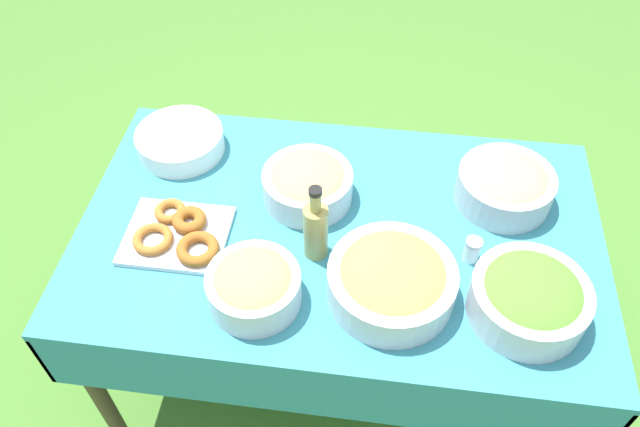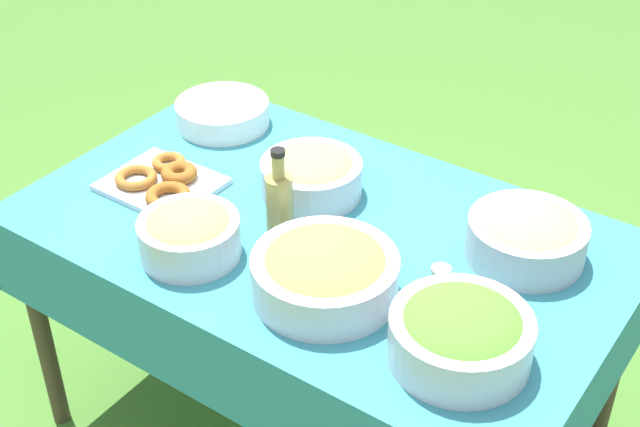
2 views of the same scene
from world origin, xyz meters
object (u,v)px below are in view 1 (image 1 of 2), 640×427
at_px(salad_bowl, 529,298).
at_px(plate_stack, 180,141).
at_px(olive_oil_bottle, 316,229).
at_px(pasta_bowl, 505,184).
at_px(fruit_bowl, 254,285).
at_px(donut_platter, 178,234).
at_px(olive_bowl, 392,280).
at_px(bread_bowl, 308,183).

height_order(salad_bowl, plate_stack, salad_bowl).
bearing_deg(olive_oil_bottle, pasta_bowl, 27.44).
bearing_deg(fruit_bowl, pasta_bowl, 34.21).
xyz_separation_m(salad_bowl, donut_platter, (-0.94, 0.12, -0.05)).
relative_size(plate_stack, olive_oil_bottle, 1.10).
height_order(salad_bowl, olive_oil_bottle, olive_oil_bottle).
xyz_separation_m(olive_oil_bottle, olive_bowl, (0.21, -0.11, -0.03)).
bearing_deg(salad_bowl, pasta_bowl, 94.71).
height_order(plate_stack, bread_bowl, bread_bowl).
distance_m(pasta_bowl, olive_oil_bottle, 0.58).
bearing_deg(bread_bowl, donut_platter, -148.34).
bearing_deg(bread_bowl, plate_stack, 160.41).
distance_m(salad_bowl, fruit_bowl, 0.69).
distance_m(salad_bowl, donut_platter, 0.94).
distance_m(pasta_bowl, plate_stack, 1.00).
height_order(salad_bowl, olive_bowl, salad_bowl).
xyz_separation_m(plate_stack, olive_oil_bottle, (0.48, -0.36, 0.06)).
relative_size(olive_oil_bottle, fruit_bowl, 1.03).
distance_m(donut_platter, fruit_bowl, 0.31).
distance_m(olive_oil_bottle, bread_bowl, 0.21).
bearing_deg(salad_bowl, plate_stack, 155.02).
bearing_deg(donut_platter, plate_stack, 104.78).
bearing_deg(donut_platter, salad_bowl, -7.40).
relative_size(fruit_bowl, olive_bowl, 0.73).
bearing_deg(plate_stack, olive_oil_bottle, -36.51).
distance_m(olive_oil_bottle, fruit_bowl, 0.22).
distance_m(plate_stack, fruit_bowl, 0.63).
height_order(olive_oil_bottle, fruit_bowl, olive_oil_bottle).
height_order(olive_oil_bottle, olive_bowl, olive_oil_bottle).
bearing_deg(donut_platter, bread_bowl, 31.66).
bearing_deg(bread_bowl, fruit_bowl, -102.31).
distance_m(salad_bowl, olive_oil_bottle, 0.56).
relative_size(pasta_bowl, fruit_bowl, 1.16).
xyz_separation_m(donut_platter, olive_bowl, (0.60, -0.11, 0.04)).
xyz_separation_m(plate_stack, bread_bowl, (0.43, -0.15, 0.02)).
distance_m(bread_bowl, olive_bowl, 0.41).
bearing_deg(olive_bowl, donut_platter, 169.50).
bearing_deg(olive_bowl, olive_oil_bottle, 151.63).
relative_size(olive_oil_bottle, olive_bowl, 0.75).
relative_size(salad_bowl, olive_oil_bottle, 1.19).
relative_size(salad_bowl, donut_platter, 0.98).
bearing_deg(olive_oil_bottle, fruit_bowl, -127.57).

